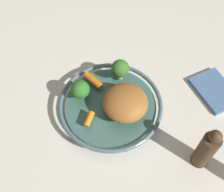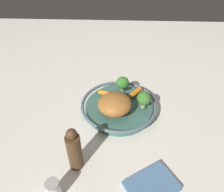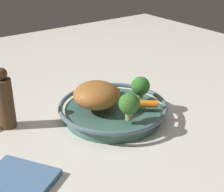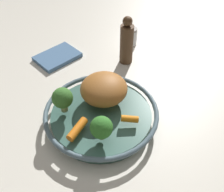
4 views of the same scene
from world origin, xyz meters
name	(u,v)px [view 4 (image 4 of 4)]	position (x,y,z in m)	size (l,w,h in m)	color
ground_plane	(102,121)	(0.00, 0.00, 0.00)	(1.94, 1.94, 0.00)	silver
serving_bowl	(101,115)	(0.00, 0.00, 0.02)	(0.30, 0.30, 0.04)	#3D665B
roast_chicken_piece	(104,89)	(0.02, 0.04, 0.08)	(0.12, 0.12, 0.07)	#A1612A
baby_carrot_right	(130,119)	(0.06, -0.05, 0.05)	(0.02, 0.02, 0.04)	orange
baby_carrot_center	(77,129)	(-0.07, -0.06, 0.05)	(0.02, 0.02, 0.06)	orange
broccoli_floret_mid	(101,128)	(-0.01, -0.08, 0.08)	(0.05, 0.05, 0.06)	#97AA66
broccoli_floret_small	(63,98)	(-0.09, 0.02, 0.09)	(0.05, 0.05, 0.07)	#9CA566
salt_shaker	(131,37)	(0.17, 0.34, 0.03)	(0.04, 0.04, 0.07)	silver
pepper_mill	(127,42)	(0.13, 0.25, 0.07)	(0.04, 0.04, 0.16)	#4C331E
dish_towel	(57,57)	(-0.10, 0.31, 0.01)	(0.14, 0.10, 0.01)	#4C7099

